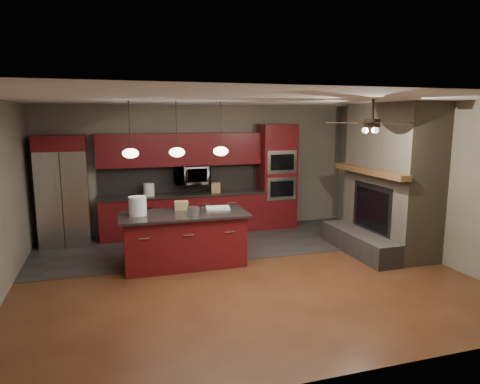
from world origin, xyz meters
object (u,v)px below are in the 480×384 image
object	(u,v)px
oven_tower	(277,176)
paint_tray	(218,208)
refrigerator	(63,191)
counter_box	(216,188)
counter_bucket	(149,189)
paint_can	(193,211)
cardboard_box	(181,205)
white_bucket	(138,206)
kitchen_island	(184,239)
microwave	(192,175)

from	to	relation	value
oven_tower	paint_tray	bearing A→B (deg)	-135.35
refrigerator	counter_box	size ratio (longest dim) A/B	10.25
paint_tray	counter_bucket	distance (m)	2.13
paint_can	counter_bucket	distance (m)	2.25
counter_box	cardboard_box	bearing A→B (deg)	-115.06
oven_tower	white_bucket	size ratio (longest dim) A/B	7.53
paint_tray	kitchen_island	bearing A→B (deg)	-157.76
oven_tower	refrigerator	size ratio (longest dim) A/B	1.09
kitchen_island	counter_bucket	bearing A→B (deg)	101.69
white_bucket	cardboard_box	bearing A→B (deg)	15.92
white_bucket	paint_tray	size ratio (longest dim) A/B	0.76
kitchen_island	paint_can	distance (m)	0.57
white_bucket	paint_tray	bearing A→B (deg)	2.74
kitchen_island	counter_box	distance (m)	2.29
microwave	kitchen_island	size ratio (longest dim) A/B	0.34
white_bucket	paint_tray	world-z (taller)	white_bucket
refrigerator	white_bucket	size ratio (longest dim) A/B	6.94
refrigerator	cardboard_box	bearing A→B (deg)	-38.05
refrigerator	counter_box	xyz separation A→B (m)	(3.11, 0.03, -0.09)
refrigerator	counter_bucket	distance (m)	1.68
microwave	paint_tray	xyz separation A→B (m)	(0.10, -1.91, -0.36)
microwave	paint_can	world-z (taller)	microwave
kitchen_island	paint_can	world-z (taller)	paint_can
kitchen_island	counter_bucket	world-z (taller)	counter_bucket
kitchen_island	paint_tray	size ratio (longest dim) A/B	5.25
oven_tower	microwave	distance (m)	1.98
kitchen_island	paint_can	size ratio (longest dim) A/B	10.74
microwave	counter_box	xyz separation A→B (m)	(0.51, -0.10, -0.29)
paint_can	paint_tray	xyz separation A→B (m)	(0.50, 0.33, -0.05)
paint_can	counter_box	bearing A→B (deg)	66.87
counter_box	counter_bucket	bearing A→B (deg)	-175.14
cardboard_box	kitchen_island	bearing A→B (deg)	-86.05
paint_can	refrigerator	bearing A→B (deg)	136.19
kitchen_island	cardboard_box	distance (m)	0.61
oven_tower	cardboard_box	world-z (taller)	oven_tower
kitchen_island	paint_tray	bearing A→B (deg)	14.24
paint_tray	cardboard_box	bearing A→B (deg)	174.91
microwave	counter_bucket	world-z (taller)	microwave
oven_tower	cardboard_box	xyz separation A→B (m)	(-2.50, -1.70, -0.20)
white_bucket	counter_bucket	xyz separation A→B (m)	(0.36, 1.93, -0.05)
oven_tower	cardboard_box	bearing A→B (deg)	-145.76
microwave	cardboard_box	size ratio (longest dim) A/B	3.08
microwave	paint_tray	world-z (taller)	microwave
refrigerator	oven_tower	bearing A→B (deg)	0.92
oven_tower	refrigerator	xyz separation A→B (m)	(-4.58, -0.07, -0.10)
cardboard_box	counter_box	world-z (taller)	counter_box
paint_can	counter_box	world-z (taller)	counter_box
paint_can	counter_box	xyz separation A→B (m)	(0.91, 2.14, 0.02)
refrigerator	cardboard_box	xyz separation A→B (m)	(2.08, -1.63, -0.10)
kitchen_island	paint_tray	xyz separation A→B (m)	(0.64, 0.15, 0.48)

